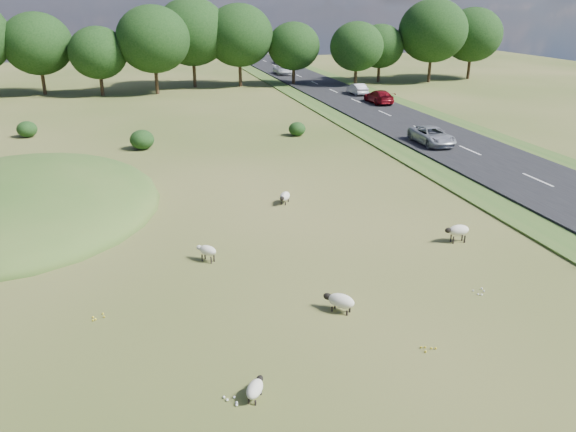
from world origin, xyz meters
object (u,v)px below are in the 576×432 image
at_px(sheep_4, 285,197).
at_px(car_3, 379,97).
at_px(sheep_2, 458,230).
at_px(car_0, 283,70).
at_px(car_4, 281,59).
at_px(sheep_1, 255,388).
at_px(sheep_3, 340,301).
at_px(car_1, 432,136).
at_px(car_2, 357,89).
at_px(sheep_0, 207,250).

bearing_deg(sheep_4, car_3, 179.56).
bearing_deg(sheep_2, car_3, -104.53).
relative_size(car_0, car_4, 0.96).
xyz_separation_m(sheep_1, sheep_3, (4.20, 4.11, 0.10)).
bearing_deg(sheep_1, car_1, -5.59).
xyz_separation_m(sheep_3, car_4, (19.97, 86.37, 0.52)).
distance_m(sheep_1, car_2, 57.89).
distance_m(sheep_1, sheep_3, 5.88).
height_order(sheep_0, car_4, car_4).
height_order(sheep_4, car_4, car_4).
height_order(car_3, car_4, car_4).
bearing_deg(car_1, car_4, 86.59).
bearing_deg(car_3, sheep_4, 57.30).
xyz_separation_m(sheep_4, car_4, (18.88, 73.93, 0.55)).
relative_size(sheep_1, car_2, 0.25).
distance_m(sheep_1, car_3, 51.92).
relative_size(car_0, car_2, 1.20).
height_order(sheep_3, car_1, car_1).
bearing_deg(car_0, sheep_2, -97.17).
relative_size(sheep_2, sheep_3, 1.06).
height_order(sheep_1, car_3, car_3).
bearing_deg(car_2, car_0, -80.27).
distance_m(car_0, car_4, 16.16).
xyz_separation_m(sheep_0, car_2, (24.30, 42.69, 0.38)).
bearing_deg(sheep_0, car_0, -62.25).
distance_m(sheep_2, car_0, 66.45).
height_order(sheep_0, sheep_2, sheep_2).
height_order(sheep_1, sheep_3, sheep_3).
distance_m(sheep_1, car_1, 33.58).
bearing_deg(car_3, sheep_2, 71.95).
distance_m(sheep_4, car_0, 60.15).
bearing_deg(sheep_0, car_1, -95.41).
xyz_separation_m(car_2, car_3, (0.00, -6.65, 0.06)).
xyz_separation_m(sheep_2, car_0, (8.29, 65.93, 0.29)).
distance_m(sheep_2, car_1, 19.68).
relative_size(sheep_2, car_4, 0.25).
bearing_deg(car_3, car_0, -82.49).
relative_size(car_0, car_1, 0.98).
distance_m(car_1, car_3, 19.63).
bearing_deg(sheep_2, car_4, -94.91).
xyz_separation_m(sheep_4, car_1, (15.08, 10.14, 0.50)).
distance_m(sheep_1, car_0, 77.50).
bearing_deg(sheep_3, car_4, -58.67).
distance_m(car_3, car_4, 44.53).
bearing_deg(car_2, sheep_1, 65.32).
bearing_deg(sheep_3, sheep_2, -104.64).
distance_m(car_0, car_1, 48.08).
bearing_deg(sheep_2, sheep_1, 39.72).
bearing_deg(car_2, sheep_3, 67.62).
bearing_deg(car_3, car_4, -90.00).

